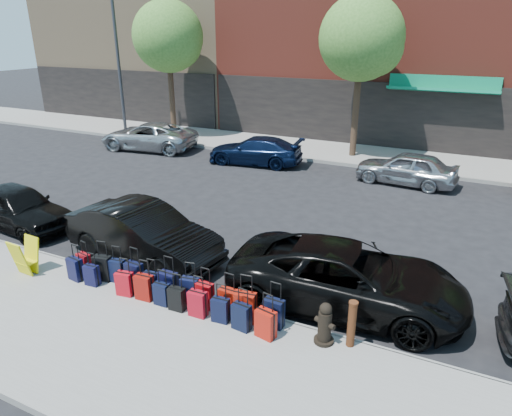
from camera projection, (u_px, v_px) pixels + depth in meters
The scene contains 38 objects.
ground at pixel (260, 227), 14.55m from camera, with size 120.00×120.00×0.00m, color black.
sidewalk_near at pixel (120, 342), 9.08m from camera, with size 60.00×4.00×0.15m, color gray.
sidewalk_far at pixel (345, 153), 22.90m from camera, with size 60.00×4.00×0.15m, color gray.
curb_near at pixel (179, 293), 10.77m from camera, with size 60.00×0.08×0.15m, color gray.
curb_far at pixel (333, 163), 21.21m from camera, with size 60.00×0.08×0.15m, color gray.
tree_left at pixel (170, 38), 24.52m from camera, with size 3.80×3.80×7.27m.
tree_center at pixel (364, 40), 20.27m from camera, with size 3.80×3.80×7.27m.
streetlight at pixel (120, 53), 25.40m from camera, with size 2.59×0.18×8.00m.
suitcase_front_0 at pixel (84, 264), 11.39m from camera, with size 0.39×0.27×0.87m.
suitcase_front_1 at pixel (103, 268), 11.10m from camera, with size 0.45×0.30×1.01m.
suitcase_front_2 at pixel (117, 271), 11.03m from camera, with size 0.41×0.26×0.93m.
suitcase_front_3 at pixel (134, 275), 10.78m from camera, with size 0.43×0.26×1.01m.
suitcase_front_4 at pixel (151, 283), 10.53m from camera, with size 0.38×0.24×0.87m.
suitcase_front_5 at pixel (168, 285), 10.36m from camera, with size 0.43×0.24×1.02m.
suitcase_front_6 at pixel (190, 290), 10.18m from camera, with size 0.44×0.29×0.98m.
suitcase_front_7 at pixel (205, 295), 10.01m from camera, with size 0.40×0.23×0.94m.
suitcase_front_8 at pixel (228, 301), 9.77m from camera, with size 0.41×0.24×0.96m.
suitcase_front_9 at pixel (245, 307), 9.52m from camera, with size 0.47×0.29×1.06m.
suitcase_front_10 at pixel (274, 313), 9.35m from camera, with size 0.43×0.25×1.00m.
suitcase_back_0 at pixel (75, 269), 11.12m from camera, with size 0.41×0.27×0.92m.
suitcase_back_1 at pixel (92, 275), 10.90m from camera, with size 0.36×0.22×0.83m.
suitcase_back_3 at pixel (125, 284), 10.48m from camera, with size 0.41×0.27×0.92m.
suitcase_back_4 at pixel (144, 287), 10.31m from camera, with size 0.42×0.26×0.96m.
suitcase_back_5 at pixel (162, 294), 10.12m from camera, with size 0.35×0.21×0.84m.
suitcase_back_6 at pixel (177, 299), 9.92m from camera, with size 0.37×0.22×0.86m.
suitcase_back_7 at pixel (198, 304), 9.71m from camera, with size 0.39×0.23×0.93m.
suitcase_back_8 at pixel (220, 310), 9.53m from camera, with size 0.38×0.24×0.86m.
suitcase_back_9 at pixel (242, 317), 9.27m from camera, with size 0.41×0.26×0.91m.
suitcase_back_10 at pixel (266, 324), 9.03m from camera, with size 0.44×0.31×0.96m.
fire_hydrant at pixel (325, 324), 8.83m from camera, with size 0.45×0.40×0.88m.
bollard at pixel (352, 323), 8.70m from camera, with size 0.18×0.18×0.98m.
display_rack at pixel (25, 257), 11.35m from camera, with size 0.54×0.59×0.92m.
car_near_0 at pixel (18, 207), 14.29m from camera, with size 1.62×4.03×1.37m, color black.
car_near_1 at pixel (143, 233), 12.30m from camera, with size 1.59×4.57×1.51m, color black.
car_near_2 at pixel (347, 277), 10.18m from camera, with size 2.42×5.25×1.46m, color black.
car_far_0 at pixel (148, 136), 23.70m from camera, with size 2.32×5.02×1.40m, color silver.
car_far_1 at pixel (255, 151), 21.12m from camera, with size 1.78×4.38×1.27m, color #0B1734.
car_far_2 at pixel (406, 168), 18.35m from camera, with size 1.59×3.95×1.35m, color #AEAFB4.
Camera 1 is at (5.69, -12.04, 5.89)m, focal length 32.00 mm.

